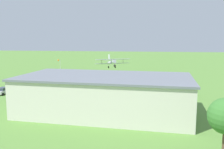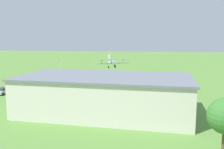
{
  "view_description": "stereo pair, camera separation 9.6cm",
  "coord_description": "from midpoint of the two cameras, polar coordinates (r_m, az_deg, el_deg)",
  "views": [
    {
      "loc": [
        -13.97,
        72.16,
        13.35
      ],
      "look_at": [
        -4.15,
        12.09,
        4.56
      ],
      "focal_mm": 38.98,
      "sensor_mm": 36.0,
      "label": 1
    },
    {
      "loc": [
        -14.07,
        72.15,
        13.35
      ],
      "look_at": [
        -4.15,
        12.09,
        4.56
      ],
      "focal_mm": 38.98,
      "sensor_mm": 36.0,
      "label": 2
    }
  ],
  "objects": [
    {
      "name": "ground_plane",
      "position": [
        74.71,
        -1.6,
        -2.08
      ],
      "size": [
        400.0,
        400.0,
        0.0
      ],
      "primitive_type": "plane",
      "color": "#568438"
    },
    {
      "name": "hangar",
      "position": [
        44.34,
        -1.61,
        -4.67
      ],
      "size": [
        31.25,
        17.07,
        6.91
      ],
      "color": "beige",
      "rests_on": "ground_plane"
    },
    {
      "name": "biplane",
      "position": [
        66.63,
        0.02,
        2.94
      ],
      "size": [
        9.3,
        7.03,
        3.75
      ],
      "color": "silver"
    },
    {
      "name": "car_grey",
      "position": [
        60.77,
        -13.82,
        -3.86
      ],
      "size": [
        2.08,
        4.31,
        1.73
      ],
      "color": "slate",
      "rests_on": "ground_plane"
    },
    {
      "name": "car_yellow",
      "position": [
        63.87,
        -18.99,
        -3.55
      ],
      "size": [
        2.33,
        4.13,
        1.57
      ],
      "color": "gold",
      "rests_on": "ground_plane"
    },
    {
      "name": "car_silver",
      "position": [
        65.66,
        -24.19,
        -3.48
      ],
      "size": [
        2.07,
        4.19,
        1.67
      ],
      "color": "#B7B7BC",
      "rests_on": "ground_plane"
    },
    {
      "name": "truck_delivery_white",
      "position": [
        58.68,
        14.63,
        -3.65
      ],
      "size": [
        7.28,
        2.71,
        2.76
      ],
      "color": "silver",
      "rests_on": "ground_plane"
    },
    {
      "name": "person_near_hangar_door",
      "position": [
        61.89,
        -10.04,
        -3.56
      ],
      "size": [
        0.49,
        0.49,
        1.71
      ],
      "color": "beige",
      "rests_on": "ground_plane"
    },
    {
      "name": "person_at_fence_line",
      "position": [
        62.67,
        -7.56,
        -3.42
      ],
      "size": [
        0.54,
        0.54,
        1.59
      ],
      "color": "orange",
      "rests_on": "ground_plane"
    },
    {
      "name": "windsock",
      "position": [
        93.62,
        -12.34,
        3.0
      ],
      "size": [
        1.28,
        1.43,
        5.86
      ],
      "color": "silver",
      "rests_on": "ground_plane"
    }
  ]
}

